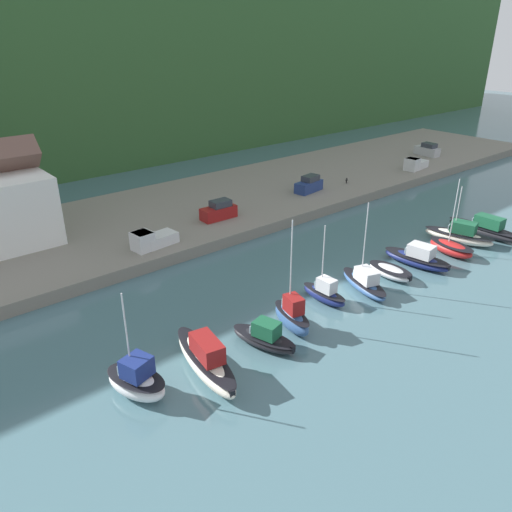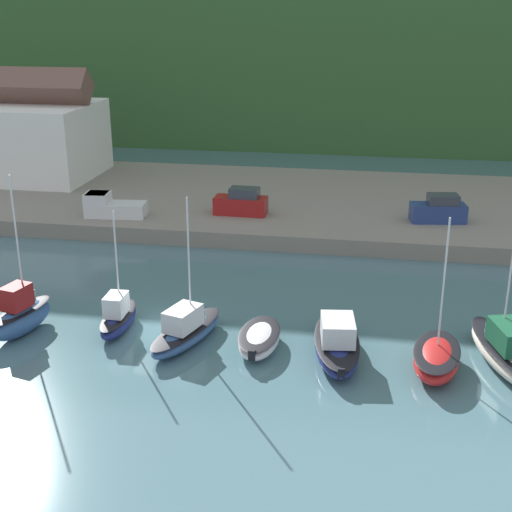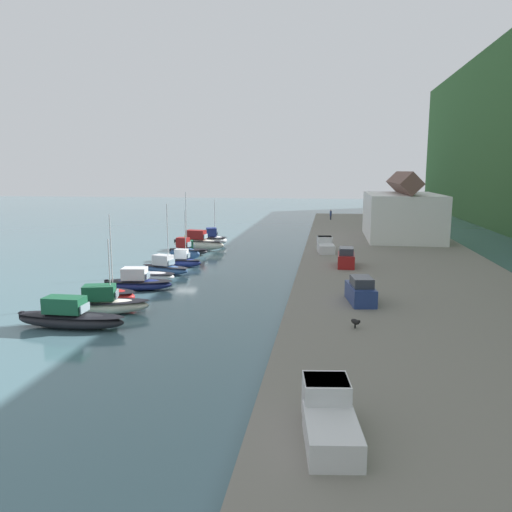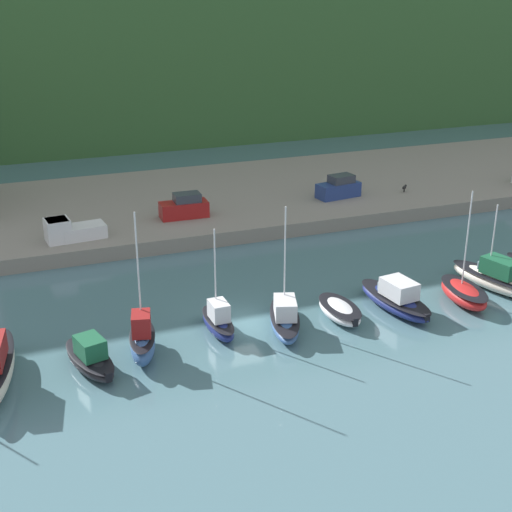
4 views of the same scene
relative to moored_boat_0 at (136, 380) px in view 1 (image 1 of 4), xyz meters
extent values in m
plane|color=#476B75|center=(19.92, 1.38, -1.05)|extent=(320.00, 320.00, 0.00)
cube|color=#335B2D|center=(19.92, 80.54, 17.60)|extent=(240.00, 60.75, 37.31)
cube|color=gray|center=(19.92, 26.05, -0.44)|extent=(137.70, 22.17, 1.23)
ellipsoid|color=white|center=(-0.01, 0.03, -0.29)|extent=(3.46, 4.91, 1.53)
ellipsoid|color=black|center=(-0.01, 0.03, 0.25)|extent=(3.57, 5.02, 0.12)
cube|color=navy|center=(0.06, -0.18, 1.12)|extent=(2.07, 1.98, 1.28)
cube|color=#8CA5B2|center=(-0.22, 0.70, 0.93)|extent=(1.48, 0.55, 0.64)
cylinder|color=silver|center=(-0.11, 0.35, 3.35)|extent=(0.10, 0.10, 5.74)
ellipsoid|color=white|center=(4.56, -1.08, -0.23)|extent=(3.16, 8.28, 1.65)
ellipsoid|color=black|center=(4.56, -1.08, 0.35)|extent=(3.26, 8.45, 0.12)
cube|color=maroon|center=(4.49, -1.48, 1.26)|extent=(1.84, 3.02, 1.31)
cube|color=#8CA5B2|center=(4.75, 0.07, 1.06)|extent=(1.25, 0.30, 0.66)
cube|color=black|center=(3.93, -4.87, 0.11)|extent=(0.40, 0.34, 0.56)
ellipsoid|color=black|center=(9.69, -1.17, -0.56)|extent=(3.11, 5.54, 0.98)
ellipsoid|color=black|center=(9.69, -1.17, -0.22)|extent=(3.21, 5.66, 0.12)
cube|color=#195638|center=(9.76, -1.42, 0.50)|extent=(1.78, 2.13, 1.15)
cube|color=#8CA5B2|center=(9.48, -0.39, 0.33)|extent=(1.19, 0.41, 0.57)
cube|color=black|center=(10.34, -3.57, -0.37)|extent=(0.42, 0.36, 0.56)
ellipsoid|color=#33568E|center=(12.87, -0.81, -0.23)|extent=(2.42, 4.68, 1.64)
ellipsoid|color=black|center=(12.87, -0.81, 0.34)|extent=(2.50, 4.78, 0.12)
cube|color=maroon|center=(12.82, -1.03, 1.24)|extent=(1.42, 1.77, 1.31)
cube|color=#8CA5B2|center=(13.03, -0.12, 1.04)|extent=(0.98, 0.32, 0.65)
cylinder|color=silver|center=(12.95, -0.48, 4.25)|extent=(0.10, 0.10, 7.33)
ellipsoid|color=navy|center=(17.98, 0.52, -0.52)|extent=(1.51, 4.49, 1.07)
ellipsoid|color=black|center=(17.98, 0.52, -0.15)|extent=(1.57, 4.58, 0.12)
cube|color=silver|center=(17.99, 0.29, 0.60)|extent=(1.09, 1.59, 1.17)
cube|color=#8CA5B2|center=(17.96, 1.22, 0.42)|extent=(0.95, 0.12, 0.58)
cylinder|color=silver|center=(17.97, 0.85, 2.92)|extent=(0.10, 0.10, 5.82)
ellipsoid|color=#33568E|center=(22.18, -0.40, -0.54)|extent=(3.55, 6.35, 1.02)
ellipsoid|color=black|center=(22.18, -0.40, -0.19)|extent=(3.66, 6.49, 0.12)
cube|color=silver|center=(22.08, -0.69, 0.54)|extent=(1.92, 2.44, 1.15)
cube|color=#8CA5B2|center=(22.46, 0.47, 0.37)|extent=(1.17, 0.46, 0.58)
cylinder|color=silver|center=(22.32, 0.04, 3.50)|extent=(0.10, 0.10, 7.06)
ellipsoid|color=silver|center=(26.15, -0.34, -0.54)|extent=(2.10, 4.51, 1.02)
ellipsoid|color=black|center=(26.15, -0.34, -0.18)|extent=(2.18, 4.60, 0.12)
cube|color=black|center=(26.14, -2.48, -0.34)|extent=(0.36, 0.28, 0.56)
ellipsoid|color=navy|center=(30.26, -0.47, -0.51)|extent=(3.11, 6.97, 1.08)
ellipsoid|color=black|center=(30.26, -0.47, -0.13)|extent=(3.21, 7.11, 0.12)
cube|color=silver|center=(30.31, -0.81, 0.61)|extent=(1.97, 2.56, 1.17)
cube|color=#8CA5B2|center=(30.13, 0.51, 0.44)|extent=(1.51, 0.30, 0.59)
cube|color=black|center=(30.69, -3.64, -0.30)|extent=(0.39, 0.33, 0.56)
ellipsoid|color=red|center=(35.28, -1.21, -0.41)|extent=(2.81, 5.17, 1.29)
ellipsoid|color=black|center=(35.28, -1.21, 0.04)|extent=(2.91, 5.28, 0.12)
cylinder|color=silver|center=(35.33, -0.85, 3.56)|extent=(0.10, 0.10, 6.66)
ellipsoid|color=white|center=(38.75, -0.07, -0.43)|extent=(3.90, 7.50, 1.24)
ellipsoid|color=black|center=(38.75, -0.07, 0.00)|extent=(4.02, 7.66, 0.12)
cube|color=#195638|center=(38.84, -0.42, 0.79)|extent=(2.17, 2.84, 1.21)
cube|color=#8CA5B2|center=(38.47, 0.94, 0.61)|extent=(1.39, 0.46, 0.60)
cylinder|color=silver|center=(38.61, 0.45, 2.69)|extent=(0.10, 0.10, 5.02)
ellipsoid|color=black|center=(42.71, -0.91, -0.45)|extent=(2.09, 8.43, 1.21)
ellipsoid|color=black|center=(42.71, -0.91, -0.03)|extent=(2.17, 8.60, 0.12)
cube|color=#195638|center=(42.71, -1.33, 0.76)|extent=(1.54, 2.96, 1.20)
cube|color=#8CA5B2|center=(42.72, 0.29, 0.58)|extent=(1.36, 0.11, 0.60)
cube|color=#B7B7BC|center=(67.24, 22.35, 0.88)|extent=(2.01, 4.29, 1.40)
cube|color=#333842|center=(67.22, 22.04, 1.96)|extent=(1.65, 2.39, 0.76)
cube|color=navy|center=(36.62, 20.78, 0.88)|extent=(4.42, 2.41, 1.40)
cube|color=#333842|center=(36.93, 20.83, 1.96)|extent=(2.51, 1.86, 0.76)
cube|color=maroon|center=(21.13, 20.12, 0.88)|extent=(4.24, 1.89, 1.40)
cube|color=#333842|center=(21.45, 20.12, 1.96)|extent=(2.34, 1.58, 0.76)
cube|color=silver|center=(58.60, 18.41, 0.73)|extent=(3.73, 2.41, 1.10)
cube|color=silver|center=(56.59, 18.16, 1.13)|extent=(2.11, 2.12, 1.90)
cube|color=#2D333D|center=(56.59, 18.16, 1.83)|extent=(1.83, 1.98, 0.50)
cube|color=silver|center=(12.07, 17.86, 0.73)|extent=(3.71, 2.37, 1.10)
cube|color=silver|center=(10.05, 17.64, 1.13)|extent=(2.09, 2.10, 1.90)
cube|color=#2D333D|center=(10.05, 17.64, 1.83)|extent=(1.81, 1.97, 0.50)
cylinder|color=black|center=(43.52, 20.04, 0.32)|extent=(0.12, 0.12, 0.28)
ellipsoid|color=black|center=(43.52, 20.04, 0.64)|extent=(0.82, 0.73, 0.36)
sphere|color=black|center=(43.80, 20.26, 0.75)|extent=(0.22, 0.22, 0.22)
camera|label=1|loc=(-10.52, -24.42, 20.49)|focal=35.00mm
camera|label=2|loc=(31.87, -33.96, 16.60)|focal=50.00mm
camera|label=3|loc=(76.42, 18.09, 10.64)|focal=35.00mm
camera|label=4|loc=(6.03, -38.13, 20.23)|focal=50.00mm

